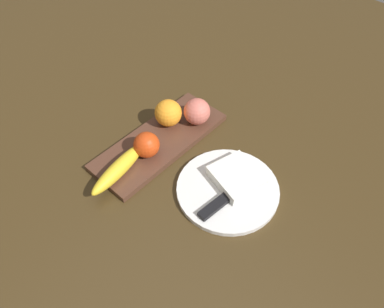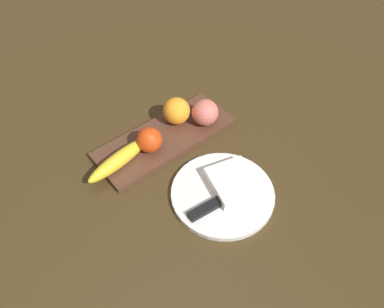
{
  "view_description": "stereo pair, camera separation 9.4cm",
  "coord_description": "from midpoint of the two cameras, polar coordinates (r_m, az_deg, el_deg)",
  "views": [
    {
      "loc": [
        -0.41,
        -0.53,
        0.75
      ],
      "look_at": [
        0.05,
        -0.12,
        0.05
      ],
      "focal_mm": 35.44,
      "sensor_mm": 36.0,
      "label": 1
    },
    {
      "loc": [
        -0.34,
        -0.6,
        0.75
      ],
      "look_at": [
        0.05,
        -0.12,
        0.05
      ],
      "focal_mm": 35.44,
      "sensor_mm": 36.0,
      "label": 2
    }
  ],
  "objects": [
    {
      "name": "orange_near_apple",
      "position": [
        1.03,
        -6.2,
        6.03
      ],
      "size": [
        0.07,
        0.07,
        0.07
      ],
      "primitive_type": "sphere",
      "color": "orange",
      "rests_on": "fruit_tray"
    },
    {
      "name": "fruit_tray",
      "position": [
        1.02,
        -7.47,
        1.77
      ],
      "size": [
        0.39,
        0.15,
        0.02
      ],
      "primitive_type": "cube",
      "color": "#523123",
      "rests_on": "ground_plane"
    },
    {
      "name": "knife",
      "position": [
        0.88,
        1.17,
        -7.53
      ],
      "size": [
        0.18,
        0.04,
        0.01
      ],
      "rotation": [
        0.0,
        0.0,
        -0.1
      ],
      "color": "silver",
      "rests_on": "dinner_plate"
    },
    {
      "name": "peach",
      "position": [
        1.03,
        -1.85,
        6.28
      ],
      "size": [
        0.07,
        0.07,
        0.07
      ],
      "primitive_type": "sphere",
      "color": "#D66C5C",
      "rests_on": "fruit_tray"
    },
    {
      "name": "apple",
      "position": [
        0.96,
        -9.62,
        1.22
      ],
      "size": [
        0.07,
        0.07,
        0.07
      ],
      "primitive_type": "sphere",
      "color": "red",
      "rests_on": "fruit_tray"
    },
    {
      "name": "folded_napkin",
      "position": [
        0.92,
        3.81,
        -3.64
      ],
      "size": [
        0.13,
        0.14,
        0.03
      ],
      "primitive_type": "cube",
      "rotation": [
        0.0,
        0.0,
        -0.27
      ],
      "color": "white",
      "rests_on": "dinner_plate"
    },
    {
      "name": "dinner_plate",
      "position": [
        0.92,
        2.5,
        -5.53
      ],
      "size": [
        0.25,
        0.25,
        0.01
      ],
      "primitive_type": "cylinder",
      "color": "white",
      "rests_on": "ground_plane"
    },
    {
      "name": "banana",
      "position": [
        0.95,
        -13.75,
        -2.27
      ],
      "size": [
        0.19,
        0.07,
        0.04
      ],
      "primitive_type": "ellipsoid",
      "rotation": [
        0.0,
        0.0,
        3.3
      ],
      "color": "yellow",
      "rests_on": "fruit_tray"
    },
    {
      "name": "ground_plane",
      "position": [
        1.01,
        -9.47,
        -0.07
      ],
      "size": [
        2.4,
        2.4,
        0.0
      ],
      "primitive_type": "plane",
      "color": "#3E2E16"
    }
  ]
}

